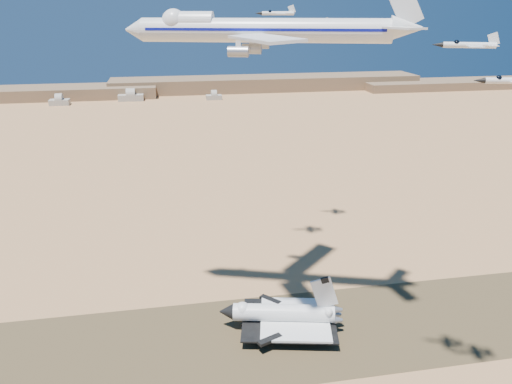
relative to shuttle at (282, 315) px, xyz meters
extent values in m
plane|color=tan|center=(-15.83, -3.77, -5.64)|extent=(1200.00, 1200.00, 0.00)
cube|color=brown|center=(-15.83, -3.77, -5.61)|extent=(600.00, 50.00, 0.06)
cube|color=#7D5F45|center=(104.17, 536.23, 3.36)|extent=(420.00, 60.00, 18.00)
cube|color=#7D5F45|center=(384.17, 506.23, -0.14)|extent=(300.00, 60.00, 11.00)
cube|color=#9E998C|center=(-155.83, 466.23, -2.39)|extent=(22.00, 14.00, 6.50)
cube|color=#9E998C|center=(-75.83, 481.23, -1.89)|extent=(30.00, 15.00, 7.50)
cube|color=#9E998C|center=(24.17, 471.23, -2.89)|extent=(19.00, 12.50, 5.50)
cylinder|color=white|center=(0.09, -0.02, 0.80)|extent=(34.80, 13.22, 6.00)
cone|color=black|center=(-18.97, 4.16, 0.80)|extent=(5.94, 6.61, 5.70)
sphere|color=white|center=(-13.52, 2.97, 1.65)|extent=(5.58, 5.58, 5.58)
cube|color=white|center=(4.28, -0.94, -1.67)|extent=(28.56, 30.19, 0.97)
cube|color=black|center=(2.19, -0.48, -2.15)|extent=(36.94, 32.03, 0.54)
cube|color=white|center=(13.71, -3.01, 9.16)|extent=(9.87, 2.86, 12.35)
cylinder|color=gray|center=(-13.52, 2.97, -3.92)|extent=(0.39, 0.39, 3.43)
cylinder|color=black|center=(-13.52, 2.97, -5.05)|extent=(1.26, 0.72, 1.18)
cylinder|color=gray|center=(5.23, -6.64, -3.92)|extent=(0.39, 0.39, 3.43)
cylinder|color=black|center=(5.23, -6.64, -5.05)|extent=(1.26, 0.72, 1.18)
cylinder|color=gray|center=(7.53, 3.84, -3.92)|extent=(0.39, 0.39, 3.43)
cylinder|color=black|center=(7.53, 3.84, -5.05)|extent=(1.26, 0.72, 1.18)
cylinder|color=silver|center=(-5.52, 8.02, 93.68)|extent=(72.50, 29.55, 6.96)
cone|color=silver|center=(-43.28, 20.33, 93.68)|extent=(7.33, 8.31, 6.96)
sphere|color=silver|center=(-31.38, 16.45, 96.18)|extent=(7.18, 7.18, 7.18)
cube|color=silver|center=(-8.84, -9.20, 92.37)|extent=(15.28, 33.84, 0.76)
cube|color=silver|center=(1.95, 23.90, 92.37)|extent=(30.30, 29.70, 0.76)
cube|color=silver|center=(29.53, -10.84, 94.77)|extent=(8.33, 12.95, 0.54)
cube|color=silver|center=(33.92, 2.61, 94.77)|extent=(12.90, 12.45, 0.54)
cube|color=silver|center=(31.72, -4.12, 101.84)|extent=(12.03, 4.57, 15.55)
cylinder|color=gray|center=(-10.62, -0.61, 89.11)|extent=(6.05, 4.38, 2.83)
cylinder|color=gray|center=(-15.72, -9.25, 89.11)|extent=(6.05, 4.38, 2.83)
cylinder|color=gray|center=(-4.55, 18.01, 89.11)|extent=(6.05, 4.38, 2.83)
cylinder|color=gray|center=(-3.59, 27.99, 89.11)|extent=(6.05, 4.38, 2.83)
imported|color=orange|center=(7.94, -8.65, -4.62)|extent=(0.55, 0.75, 1.92)
imported|color=orange|center=(6.53, -8.56, -4.76)|extent=(0.79, 0.91, 1.63)
imported|color=orange|center=(9.04, -7.77, -4.76)|extent=(1.07, 0.78, 1.64)
cylinder|color=silver|center=(30.04, -41.43, 92.32)|extent=(10.52, 5.26, 1.27)
cone|color=black|center=(24.01, -38.97, 92.32)|extent=(2.62, 1.97, 1.17)
sphere|color=black|center=(27.53, -40.40, 92.77)|extent=(1.27, 1.27, 1.27)
cube|color=silver|center=(30.87, -41.77, 92.13)|extent=(5.66, 7.89, 0.23)
cube|color=silver|center=(34.22, -43.13, 92.32)|extent=(3.55, 4.93, 0.18)
cube|color=silver|center=(34.39, -43.20, 93.58)|extent=(2.62, 1.24, 3.06)
cylinder|color=silver|center=(38.09, -46.35, 85.21)|extent=(11.51, 3.62, 1.34)
cone|color=black|center=(31.35, -44.96, 85.21)|extent=(2.69, 1.72, 1.24)
sphere|color=black|center=(35.28, -45.77, 85.69)|extent=(1.34, 1.34, 1.34)
cylinder|color=silver|center=(8.94, 53.53, 98.03)|extent=(12.20, 3.44, 1.42)
cone|color=black|center=(1.76, 54.75, 98.03)|extent=(2.81, 1.74, 1.32)
sphere|color=black|center=(5.95, 54.04, 98.53)|extent=(1.42, 1.42, 1.42)
cube|color=silver|center=(9.94, 53.36, 97.82)|extent=(4.85, 8.57, 0.25)
cube|color=silver|center=(13.93, 52.68, 98.03)|extent=(3.04, 5.36, 0.20)
cube|color=silver|center=(14.13, 52.65, 99.44)|extent=(3.06, 0.76, 3.42)
cylinder|color=silver|center=(30.28, 75.15, 93.36)|extent=(11.11, 4.30, 1.30)
cone|color=black|center=(23.83, 76.98, 93.36)|extent=(2.66, 1.83, 1.21)
sphere|color=black|center=(27.59, 75.91, 93.82)|extent=(1.30, 1.30, 1.30)
cube|color=silver|center=(31.17, 74.89, 93.17)|extent=(5.17, 8.06, 0.23)
cube|color=silver|center=(34.76, 73.88, 93.36)|extent=(3.24, 5.04, 0.19)
cube|color=silver|center=(34.94, 73.83, 94.66)|extent=(2.77, 0.99, 3.15)
camera|label=1|loc=(-35.48, -143.30, 99.76)|focal=35.00mm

